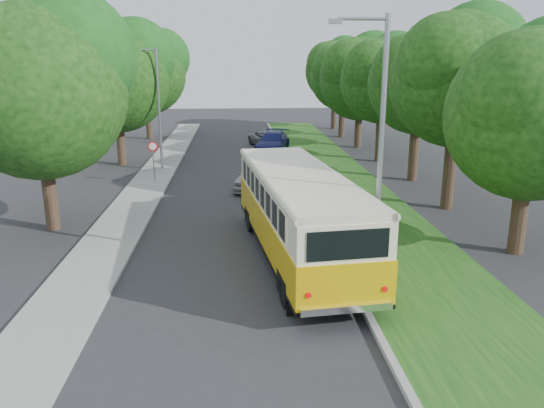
{
  "coord_description": "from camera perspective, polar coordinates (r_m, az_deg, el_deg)",
  "views": [
    {
      "loc": [
        0.1,
        -17.48,
        6.78
      ],
      "look_at": [
        1.43,
        1.81,
        1.5
      ],
      "focal_mm": 35.0,
      "sensor_mm": 36.0,
      "label": 1
    }
  ],
  "objects": [
    {
      "name": "car_silver",
      "position": [
        28.75,
        -1.82,
        3.13
      ],
      "size": [
        2.72,
        4.6,
        1.47
      ],
      "primitive_type": "imported",
      "rotation": [
        0.0,
        0.0,
        -0.24
      ],
      "color": "#9D9EA2",
      "rests_on": "ground"
    },
    {
      "name": "car_blue",
      "position": [
        40.42,
        0.09,
        6.69
      ],
      "size": [
        3.22,
        5.49,
        1.49
      ],
      "primitive_type": "imported",
      "rotation": [
        0.0,
        0.0,
        -0.23
      ],
      "color": "navy",
      "rests_on": "ground"
    },
    {
      "name": "ground",
      "position": [
        18.75,
        -3.99,
        -5.97
      ],
      "size": [
        120.0,
        120.0,
        0.0
      ],
      "primitive_type": "plane",
      "color": "#2C2C2E",
      "rests_on": "ground"
    },
    {
      "name": "lamppost_near",
      "position": [
        15.71,
        11.33,
        6.16
      ],
      "size": [
        1.71,
        0.16,
        8.0
      ],
      "color": "gray",
      "rests_on": "ground"
    },
    {
      "name": "vintage_bus",
      "position": [
        18.25,
        2.89,
        -1.28
      ],
      "size": [
        3.96,
        10.93,
        3.17
      ],
      "primitive_type": null,
      "rotation": [
        0.0,
        0.0,
        0.12
      ],
      "color": "#E6B107",
      "rests_on": "ground"
    },
    {
      "name": "lamppost_far",
      "position": [
        33.93,
        -12.25,
        10.43
      ],
      "size": [
        1.71,
        0.16,
        7.5
      ],
      "color": "gray",
      "rests_on": "ground"
    },
    {
      "name": "sidewalk",
      "position": [
        23.97,
        -15.57,
        -1.59
      ],
      "size": [
        2.2,
        70.0,
        0.12
      ],
      "primitive_type": "cube",
      "color": "gray",
      "rests_on": "ground"
    },
    {
      "name": "car_grey",
      "position": [
        42.83,
        -0.42,
        6.99
      ],
      "size": [
        3.32,
        4.8,
        1.22
      ],
      "primitive_type": "imported",
      "rotation": [
        0.0,
        0.0,
        0.33
      ],
      "color": "#5A5D62",
      "rests_on": "ground"
    },
    {
      "name": "curb",
      "position": [
        23.71,
        4.72,
        -1.2
      ],
      "size": [
        0.2,
        70.0,
        0.15
      ],
      "primitive_type": "cube",
      "color": "gray",
      "rests_on": "ground"
    },
    {
      "name": "warning_sign",
      "position": [
        30.24,
        -12.67,
        5.25
      ],
      "size": [
        0.56,
        0.1,
        2.5
      ],
      "color": "gray",
      "rests_on": "ground"
    },
    {
      "name": "car_white",
      "position": [
        33.42,
        -0.83,
        4.63
      ],
      "size": [
        1.68,
        3.81,
        1.22
      ],
      "primitive_type": "imported",
      "rotation": [
        0.0,
        0.0,
        -0.11
      ],
      "color": "silver",
      "rests_on": "ground"
    },
    {
      "name": "grass_verge",
      "position": [
        24.18,
        10.24,
        -1.1
      ],
      "size": [
        4.5,
        70.0,
        0.13
      ],
      "primitive_type": "cube",
      "color": "#184813",
      "rests_on": "ground"
    },
    {
      "name": "treeline",
      "position": [
        35.61,
        1.02,
        13.89
      ],
      "size": [
        24.27,
        41.91,
        9.46
      ],
      "color": "#332319",
      "rests_on": "ground"
    }
  ]
}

